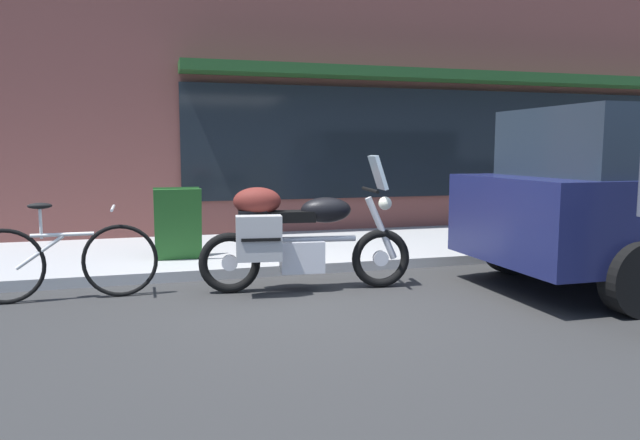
{
  "coord_description": "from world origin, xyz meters",
  "views": [
    {
      "loc": [
        -1.48,
        -5.37,
        1.45
      ],
      "look_at": [
        0.24,
        0.62,
        0.7
      ],
      "focal_mm": 33.24,
      "sensor_mm": 36.0,
      "label": 1
    }
  ],
  "objects": [
    {
      "name": "ground_plane",
      "position": [
        0.0,
        0.0,
        0.0
      ],
      "size": [
        80.0,
        80.0,
        0.0
      ],
      "primitive_type": "plane",
      "color": "#2C2C2C"
    },
    {
      "name": "storefront_building",
      "position": [
        5.9,
        4.07,
        3.33
      ],
      "size": [
        19.79,
        0.9,
        6.81
      ],
      "color": "brown",
      "rests_on": "ground_plane"
    },
    {
      "name": "touring_motorcycle",
      "position": [
        -0.09,
        0.41,
        0.6
      ],
      "size": [
        2.18,
        0.64,
        1.39
      ],
      "color": "black",
      "rests_on": "ground_plane"
    },
    {
      "name": "parked_bicycle",
      "position": [
        -2.31,
        0.66,
        0.39
      ],
      "size": [
        1.74,
        0.48,
        0.95
      ],
      "color": "black",
      "rests_on": "ground_plane"
    },
    {
      "name": "sandwich_board_sign",
      "position": [
        -1.18,
        1.9,
        0.56
      ],
      "size": [
        0.55,
        0.4,
        0.86
      ],
      "color": "#1E511E",
      "rests_on": "sidewalk_curb"
    }
  ]
}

